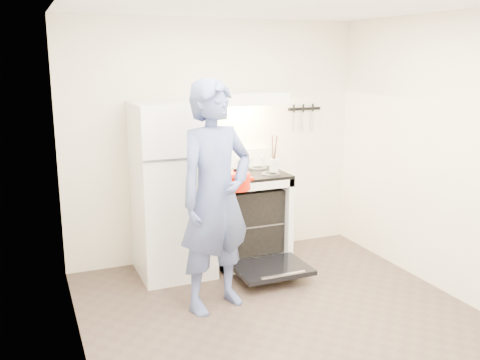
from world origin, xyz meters
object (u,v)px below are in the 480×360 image
at_px(tea_kettle, 221,161).
at_px(dutch_oven, 235,182).
at_px(stove_body, 247,218).
at_px(person, 216,197).
at_px(refrigerator, 172,190).

relative_size(tea_kettle, dutch_oven, 0.72).
height_order(stove_body, person, person).
height_order(tea_kettle, dutch_oven, tea_kettle).
relative_size(refrigerator, stove_body, 1.85).
distance_m(stove_body, dutch_oven, 0.85).
bearing_deg(dutch_oven, tea_kettle, 80.62).
distance_m(refrigerator, dutch_oven, 0.71).
bearing_deg(tea_kettle, stove_body, -22.65).
distance_m(tea_kettle, person, 1.09).
distance_m(stove_body, person, 1.23).
bearing_deg(dutch_oven, stove_body, 56.96).
height_order(stove_body, dutch_oven, dutch_oven).
height_order(refrigerator, stove_body, refrigerator).
xyz_separation_m(person, dutch_oven, (0.31, 0.34, 0.03)).
height_order(refrigerator, tea_kettle, refrigerator).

